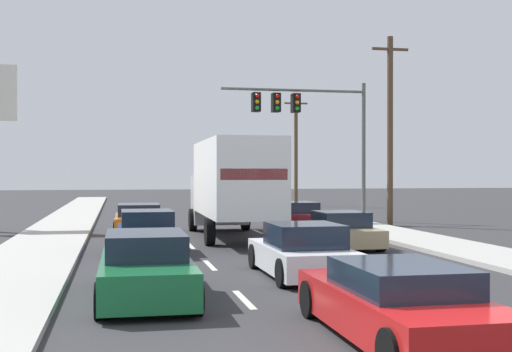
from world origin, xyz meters
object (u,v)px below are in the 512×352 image
object	(u,v)px
car_navy	(147,233)
utility_pole_mid	(390,128)
car_tan	(341,231)
car_orange	(139,220)
traffic_signal_mast	(301,114)
car_red	(398,304)
car_green	(146,268)
car_white	(302,252)
car_maroon	(295,217)
utility_pole_far	(296,149)
box_truck	(233,183)

from	to	relation	value
car_navy	utility_pole_mid	xyz separation A→B (m)	(11.77, 8.60, 4.02)
car_tan	car_orange	bearing A→B (deg)	135.71
traffic_signal_mast	car_orange	bearing A→B (deg)	-149.01
car_navy	utility_pole_mid	size ratio (longest dim) A/B	0.46
car_orange	car_red	world-z (taller)	car_orange
car_red	car_green	bearing A→B (deg)	129.94
car_orange	traffic_signal_mast	world-z (taller)	traffic_signal_mast
car_green	car_tan	bearing A→B (deg)	49.71
car_white	utility_pole_mid	bearing A→B (deg)	59.97
car_navy	traffic_signal_mast	bearing A→B (deg)	54.49
car_white	car_maroon	size ratio (longest dim) A/B	0.88
car_orange	utility_pole_far	bearing A→B (deg)	60.12
utility_pole_mid	box_truck	bearing A→B (deg)	-149.62
car_red	utility_pole_far	world-z (taller)	utility_pole_far
car_orange	car_green	world-z (taller)	car_green
utility_pole_far	car_tan	bearing A→B (deg)	-101.99
car_green	utility_pole_mid	world-z (taller)	utility_pole_mid
car_green	car_tan	size ratio (longest dim) A/B	1.18
utility_pole_far	car_maroon	bearing A→B (deg)	-105.12
car_white	car_navy	bearing A→B (deg)	120.82
car_tan	utility_pole_far	size ratio (longest dim) A/B	0.48
car_navy	car_white	world-z (taller)	car_navy
car_orange	car_red	bearing A→B (deg)	-80.10
car_green	car_white	world-z (taller)	car_green
car_maroon	car_tan	bearing A→B (deg)	-91.51
traffic_signal_mast	box_truck	bearing A→B (deg)	-121.72
car_orange	car_tan	bearing A→B (deg)	-44.29
car_white	car_maroon	distance (m)	12.97
car_green	utility_pole_far	size ratio (longest dim) A/B	0.56
car_orange	utility_pole_mid	bearing A→B (deg)	10.16
car_maroon	traffic_signal_mast	bearing A→B (deg)	71.63
car_green	car_tan	xyz separation A→B (m)	(6.79, 8.01, -0.06)
traffic_signal_mast	car_tan	bearing A→B (deg)	-98.63
utility_pole_mid	utility_pole_far	world-z (taller)	utility_pole_mid
car_green	car_red	xyz separation A→B (m)	(3.52, -4.21, -0.05)
car_white	utility_pole_mid	distance (m)	17.10
car_red	traffic_signal_mast	distance (m)	24.53
car_navy	box_truck	bearing A→B (deg)	47.55
car_white	utility_pole_mid	world-z (taller)	utility_pole_mid
car_navy	traffic_signal_mast	world-z (taller)	traffic_signal_mast
car_green	box_truck	world-z (taller)	box_truck
car_orange	car_white	world-z (taller)	car_white
car_tan	traffic_signal_mast	xyz separation A→B (m)	(1.71, 11.28, 4.95)
car_red	car_white	bearing A→B (deg)	87.44
box_truck	traffic_signal_mast	distance (m)	9.70
car_navy	car_green	bearing A→B (deg)	-92.58
car_navy	car_tan	xyz separation A→B (m)	(6.44, 0.13, -0.06)
car_navy	car_green	distance (m)	7.88
car_white	car_red	xyz separation A→B (m)	(-0.28, -6.30, -0.03)
car_navy	car_white	bearing A→B (deg)	-59.18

